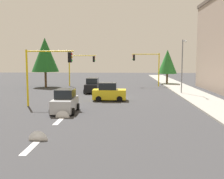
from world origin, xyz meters
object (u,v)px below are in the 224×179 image
traffic_signal_far_right (80,64)px  tree_opposite_side (45,55)px  traffic_signal_near_right (46,66)px  street_lamp_curbside (183,61)px  traffic_signal_far_left (148,63)px  car_silver (65,102)px  tree_roadside_far (167,62)px  car_yellow (109,92)px  car_black (92,86)px

traffic_signal_far_right → tree_opposite_side: 5.92m
traffic_signal_near_right → street_lamp_curbside: 17.70m
traffic_signal_far_left → traffic_signal_far_right: 11.30m
street_lamp_curbside → tree_opposite_side: 21.89m
traffic_signal_far_left → car_silver: size_ratio=1.46×
traffic_signal_near_right → tree_roadside_far: 28.39m
traffic_signal_far_left → traffic_signal_far_right: traffic_signal_far_left is taller
car_silver → street_lamp_curbside: bearing=135.1°
traffic_signal_far_left → traffic_signal_far_right: (-0.00, -11.30, -0.15)m
traffic_signal_far_left → tree_opposite_side: (2.00, -16.67, 1.32)m
traffic_signal_far_right → car_yellow: size_ratio=1.46×
car_yellow → tree_roadside_far: bearing=154.8°
traffic_signal_near_right → street_lamp_curbside: street_lamp_curbside is taller
street_lamp_curbside → car_yellow: street_lamp_curbside is taller
car_yellow → car_black: bearing=-159.5°
traffic_signal_far_left → car_black: size_ratio=1.32×
traffic_signal_far_left → traffic_signal_near_right: bearing=-29.5°
street_lamp_curbside → car_silver: street_lamp_curbside is taller
traffic_signal_near_right → car_black: bearing=164.5°
street_lamp_curbside → tree_roadside_far: 14.40m
traffic_signal_near_right → tree_roadside_far: bearing=147.7°
car_yellow → car_silver: bearing=-26.0°
traffic_signal_far_left → traffic_signal_near_right: (20.00, -11.32, -0.06)m
traffic_signal_far_right → traffic_signal_far_left: bearing=90.0°
street_lamp_curbside → traffic_signal_far_right: bearing=-125.0°
street_lamp_curbside → car_silver: (12.49, -12.45, -3.45)m
traffic_signal_far_right → car_black: size_ratio=1.26×
traffic_signal_far_left → car_yellow: traffic_signal_far_left is taller
traffic_signal_far_left → street_lamp_curbside: (10.39, 3.53, 0.45)m
street_lamp_curbside → car_yellow: bearing=-58.3°
traffic_signal_far_right → traffic_signal_near_right: bearing=-0.1°
traffic_signal_far_right → car_yellow: bearing=19.7°
street_lamp_curbside → tree_roadside_far: size_ratio=1.13×
traffic_signal_near_right → car_silver: 4.77m
street_lamp_curbside → car_yellow: size_ratio=1.94×
car_yellow → car_silver: same height
traffic_signal_far_right → tree_roadside_far: tree_roadside_far is taller
tree_opposite_side → tree_roadside_far: tree_opposite_side is taller
street_lamp_curbside → car_black: (-1.52, -11.77, -3.45)m
traffic_signal_far_left → tree_roadside_far: size_ratio=0.88×
tree_opposite_side → car_silver: size_ratio=2.11×
tree_opposite_side → car_yellow: bearing=38.4°
street_lamp_curbside → tree_opposite_side: bearing=-112.6°
traffic_signal_far_right → tree_roadside_far: (-4.00, 15.13, 0.32)m
traffic_signal_near_right → street_lamp_curbside: bearing=122.9°
traffic_signal_far_left → car_black: bearing=-42.9°
traffic_signal_far_right → tree_roadside_far: 15.65m
street_lamp_curbside → tree_roadside_far: street_lamp_curbside is taller
traffic_signal_far_left → car_silver: (22.88, -8.92, -3.00)m
street_lamp_curbside → tree_opposite_side: size_ratio=0.88×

